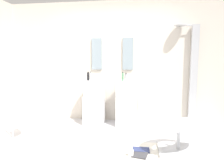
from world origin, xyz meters
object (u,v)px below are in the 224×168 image
object	(u,v)px
pedestal_sink_left	(94,100)
soap_bottle_clear	(91,76)
towel_rack	(19,104)
coffee_mug	(131,153)
lounge_chair	(179,130)
magazine_charcoal	(139,155)
soap_bottle_grey	(126,77)
magazine_navy	(141,150)
soap_bottle_green	(123,77)
pedestal_sink_right	(126,101)
shower_column	(193,73)
soap_bottle_black	(88,76)

from	to	relation	value
pedestal_sink_left	soap_bottle_clear	xyz separation A→B (m)	(-0.09, 0.08, 0.51)
towel_rack	coffee_mug	xyz separation A→B (m)	(1.89, -0.34, -0.57)
lounge_chair	towel_rack	xyz separation A→B (m)	(-2.56, 0.11, 0.28)
magazine_charcoal	soap_bottle_grey	bearing A→B (deg)	113.64
magazine_navy	soap_bottle_grey	xyz separation A→B (m)	(-0.34, 1.31, 0.98)
soap_bottle_grey	soap_bottle_clear	world-z (taller)	soap_bottle_clear
magazine_navy	soap_bottle_green	distance (m)	1.48
pedestal_sink_right	soap_bottle_clear	xyz separation A→B (m)	(-0.77, 0.08, 0.51)
soap_bottle_grey	shower_column	bearing A→B (deg)	4.42
lounge_chair	soap_bottle_black	xyz separation A→B (m)	(-1.61, 1.01, 0.67)
magazine_charcoal	pedestal_sink_right	bearing A→B (deg)	113.76
pedestal_sink_left	pedestal_sink_right	world-z (taller)	same
towel_rack	lounge_chair	bearing A→B (deg)	-2.45
shower_column	lounge_chair	xyz separation A→B (m)	(-0.49, -1.38, -0.73)
magazine_navy	soap_bottle_grey	size ratio (longest dim) A/B	1.91
soap_bottle_black	soap_bottle_green	world-z (taller)	soap_bottle_green
pedestal_sink_left	pedestal_sink_right	bearing A→B (deg)	0.00
pedestal_sink_left	lounge_chair	xyz separation A→B (m)	(1.53, -1.14, -0.15)
shower_column	magazine_charcoal	distance (m)	2.17
pedestal_sink_left	pedestal_sink_right	xyz separation A→B (m)	(0.68, 0.00, 0.00)
soap_bottle_clear	coffee_mug	bearing A→B (deg)	-57.34
pedestal_sink_right	magazine_charcoal	world-z (taller)	pedestal_sink_right
lounge_chair	pedestal_sink_left	bearing A→B (deg)	143.17
soap_bottle_black	soap_bottle_grey	size ratio (longest dim) A/B	1.32
soap_bottle_black	pedestal_sink_right	bearing A→B (deg)	9.85
pedestal_sink_right	soap_bottle_black	xyz separation A→B (m)	(-0.77, -0.13, 0.52)
towel_rack	magazine_navy	size ratio (longest dim) A/B	3.78
magazine_navy	lounge_chair	bearing A→B (deg)	2.26
shower_column	coffee_mug	size ratio (longest dim) A/B	22.47
pedestal_sink_left	magazine_navy	bearing A→B (deg)	-49.83
magazine_charcoal	soap_bottle_black	size ratio (longest dim) A/B	1.27
towel_rack	soap_bottle_black	world-z (taller)	soap_bottle_black
pedestal_sink_right	magazine_navy	world-z (taller)	pedestal_sink_right
lounge_chair	magazine_charcoal	bearing A→B (deg)	-160.91
shower_column	soap_bottle_green	bearing A→B (deg)	-164.20
magazine_charcoal	soap_bottle_green	bearing A→B (deg)	118.27
shower_column	coffee_mug	world-z (taller)	shower_column
towel_rack	soap_bottle_green	bearing A→B (deg)	27.89
towel_rack	coffee_mug	size ratio (longest dim) A/B	10.41
pedestal_sink_left	magazine_navy	world-z (taller)	pedestal_sink_left
lounge_chair	soap_bottle_green	world-z (taller)	soap_bottle_green
shower_column	soap_bottle_clear	size ratio (longest dim) A/B	12.63
pedestal_sink_left	shower_column	world-z (taller)	shower_column
soap_bottle_black	soap_bottle_grey	bearing A→B (deg)	19.54
lounge_chair	coffee_mug	distance (m)	0.78
pedestal_sink_right	soap_bottle_black	world-z (taller)	soap_bottle_black
shower_column	towel_rack	bearing A→B (deg)	-157.40
magazine_charcoal	soap_bottle_green	xyz separation A→B (m)	(-0.35, 1.18, 1.00)
pedestal_sink_right	lounge_chair	bearing A→B (deg)	-53.49
pedestal_sink_right	soap_bottle_grey	size ratio (longest dim) A/B	7.87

